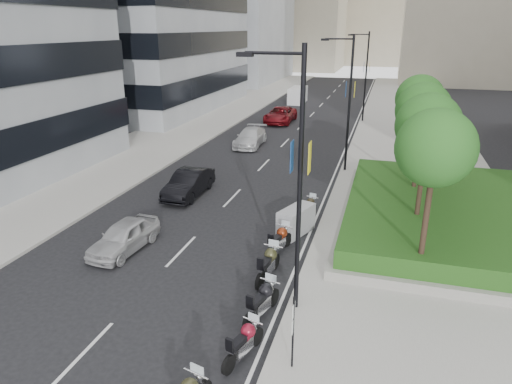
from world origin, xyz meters
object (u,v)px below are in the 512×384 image
at_px(motorcycle_1, 244,342).
at_px(motorcycle_5, 296,221).
at_px(lamp_post_0, 295,173).
at_px(car_c, 250,137).
at_px(parking_sign, 293,329).
at_px(car_b, 189,183).
at_px(lamp_post_2, 365,72).
at_px(car_d, 280,115).
at_px(motorcycle_2, 262,301).
at_px(motorcycle_4, 279,240).
at_px(motorcycle_6, 309,208).
at_px(motorcycle_3, 268,264).
at_px(delivery_van, 297,96).
at_px(car_a, 124,236).
at_px(lamp_post_1, 347,98).

height_order(motorcycle_1, motorcycle_5, motorcycle_5).
distance_m(lamp_post_0, car_c, 24.01).
distance_m(parking_sign, car_b, 15.49).
height_order(lamp_post_2, motorcycle_5, lamp_post_2).
bearing_deg(lamp_post_0, car_d, 103.97).
bearing_deg(motorcycle_2, lamp_post_2, 13.11).
height_order(lamp_post_2, motorcycle_1, lamp_post_2).
xyz_separation_m(car_b, car_d, (0.15, 22.80, 0.04)).
bearing_deg(car_c, motorcycle_5, -67.96).
distance_m(motorcycle_4, motorcycle_5, 2.18).
relative_size(motorcycle_2, motorcycle_5, 0.97).
bearing_deg(motorcycle_6, motorcycle_4, -172.92).
relative_size(lamp_post_2, car_c, 1.81).
relative_size(lamp_post_2, motorcycle_3, 3.76).
bearing_deg(motorcycle_3, delivery_van, 16.19).
bearing_deg(lamp_post_0, motorcycle_4, 109.11).
xyz_separation_m(motorcycle_2, motorcycle_3, (-0.45, 2.54, 0.02)).
bearing_deg(lamp_post_2, car_b, -108.00).
xyz_separation_m(car_d, delivery_van, (-0.81, 13.09, 0.14)).
bearing_deg(car_a, motorcycle_5, 33.72).
height_order(parking_sign, motorcycle_5, parking_sign).
height_order(motorcycle_3, delivery_van, delivery_van).
relative_size(motorcycle_3, car_c, 0.48).
height_order(lamp_post_2, motorcycle_4, lamp_post_2).
height_order(motorcycle_4, delivery_van, delivery_van).
relative_size(lamp_post_2, motorcycle_1, 4.39).
xyz_separation_m(lamp_post_2, delivery_van, (-8.89, 10.56, -4.13)).
bearing_deg(motorcycle_4, motorcycle_5, 7.09).
height_order(motorcycle_2, car_b, car_b).
xyz_separation_m(lamp_post_2, car_d, (-8.08, -2.53, -4.27)).
relative_size(lamp_post_1, motorcycle_3, 3.76).
xyz_separation_m(motorcycle_5, car_b, (-7.13, 3.45, 0.09)).
distance_m(motorcycle_6, car_c, 15.61).
bearing_deg(motorcycle_5, car_a, 139.26).
height_order(lamp_post_1, car_d, lamp_post_1).
distance_m(car_b, car_c, 12.47).
distance_m(lamp_post_0, lamp_post_2, 35.00).
bearing_deg(lamp_post_0, car_b, 130.38).
bearing_deg(motorcycle_1, lamp_post_2, 15.30).
height_order(car_b, delivery_van, delivery_van).
distance_m(motorcycle_6, car_a, 9.38).
height_order(car_a, car_d, car_d).
xyz_separation_m(motorcycle_1, car_a, (-7.24, 5.24, 0.11)).
bearing_deg(car_b, motorcycle_5, -25.68).
bearing_deg(motorcycle_5, motorcycle_1, -157.93).
relative_size(motorcycle_4, car_c, 0.44).
bearing_deg(motorcycle_6, car_a, 143.95).
bearing_deg(lamp_post_0, delivery_van, 101.04).
height_order(motorcycle_5, delivery_van, delivery_van).
distance_m(car_a, delivery_van, 43.18).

